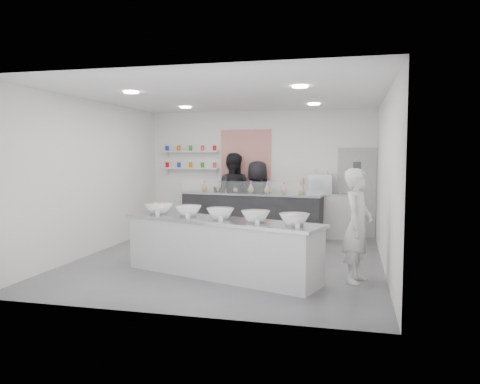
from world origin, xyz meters
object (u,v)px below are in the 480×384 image
Objects in this scene: woman_prep at (357,226)px; staff_left at (232,194)px; prep_counter at (220,248)px; espresso_machine at (320,184)px; back_bar at (251,215)px; staff_right at (257,198)px; espresso_ledge at (323,216)px.

woman_prep is 4.69m from staff_left.
prep_counter is at bearing 97.36° from staff_left.
espresso_machine is 3.84m from woman_prep.
espresso_machine reaches higher than prep_counter.
back_bar is at bearing 149.92° from staff_left.
espresso_machine is 0.28× the size of staff_left.
staff_right is (0.11, 0.25, 0.38)m from back_bar.
staff_right is at bearing 110.99° from prep_counter.
back_bar is 1.70× the size of staff_left.
espresso_ledge is at bearing -158.04° from staff_right.
espresso_machine is (-0.08, 0.00, 0.73)m from espresso_ledge.
woman_prep is (0.74, -3.73, 0.35)m from espresso_ledge.
staff_right reaches higher than espresso_ledge.
back_bar is (-0.28, 3.57, 0.06)m from prep_counter.
back_bar is 4.19m from woman_prep.
espresso_ledge is 1.60m from staff_right.
staff_right is (-2.30, 3.66, 0.03)m from woman_prep.
prep_counter is at bearing 110.77° from woman_prep.
prep_counter is 2.17m from woman_prep.
staff_right reaches higher than espresso_machine.
espresso_machine is at bearing 177.44° from staff_left.
staff_right reaches higher than woman_prep.
staff_right reaches higher than prep_counter.
prep_counter is at bearing 112.00° from staff_right.
staff_right is (-0.17, 3.82, 0.44)m from prep_counter.
espresso_ledge is (1.39, 3.88, 0.06)m from prep_counter.
espresso_ledge is 0.78× the size of staff_right.
staff_left is (-0.52, 0.25, 0.47)m from back_bar.
espresso_machine is (1.31, 3.88, 0.79)m from prep_counter.
staff_left reaches higher than back_bar.
espresso_machine reaches higher than espresso_ledge.
staff_left is 0.63m from staff_right.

